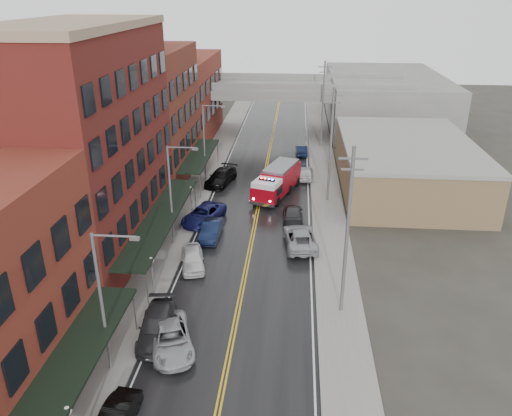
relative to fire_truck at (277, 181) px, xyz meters
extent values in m
cube|color=black|center=(-1.70, -6.28, -1.66)|extent=(11.00, 160.00, 0.02)
cube|color=slate|center=(-9.00, -6.28, -1.60)|extent=(3.00, 160.00, 0.15)
cube|color=slate|center=(5.60, -6.28, -1.60)|extent=(3.00, 160.00, 0.15)
cube|color=gray|center=(-7.35, -6.28, -1.60)|extent=(0.30, 160.00, 0.15)
cube|color=gray|center=(3.95, -6.28, -1.60)|extent=(0.30, 160.00, 0.15)
cube|color=#5C1818|center=(-15.00, -13.28, 7.33)|extent=(9.00, 20.00, 18.00)
cube|color=#5B291B|center=(-15.00, 4.22, 5.83)|extent=(9.00, 15.00, 15.00)
cube|color=maroon|center=(-15.00, 21.72, 4.33)|extent=(9.00, 20.00, 12.00)
cube|color=brown|center=(14.30, 3.72, 0.83)|extent=(14.00, 22.00, 5.00)
cube|color=slate|center=(16.30, 33.72, 2.33)|extent=(18.00, 30.00, 8.00)
cube|color=black|center=(-9.20, -32.28, 1.33)|extent=(2.60, 16.00, 0.18)
cylinder|color=slate|center=(-8.05, -24.68, -0.17)|extent=(0.10, 0.10, 3.00)
cube|color=black|center=(-9.20, -13.28, 1.33)|extent=(2.60, 18.00, 0.18)
cylinder|color=slate|center=(-8.05, -21.88, -0.17)|extent=(0.10, 0.10, 3.00)
cylinder|color=slate|center=(-8.05, -4.68, -0.17)|extent=(0.10, 0.10, 3.00)
cube|color=black|center=(-9.20, 4.22, 1.33)|extent=(2.60, 13.00, 0.18)
cylinder|color=slate|center=(-8.05, -1.88, -0.17)|extent=(0.10, 0.10, 3.00)
cylinder|color=slate|center=(-8.05, 10.32, -0.17)|extent=(0.10, 0.10, 3.00)
sphere|color=silver|center=(-8.10, -34.28, 1.23)|extent=(0.44, 0.44, 0.44)
cylinder|color=#59595B|center=(-8.10, -20.28, -0.27)|extent=(0.14, 0.14, 2.80)
sphere|color=silver|center=(-8.10, -20.28, 1.23)|extent=(0.44, 0.44, 0.44)
cylinder|color=#59595B|center=(-8.10, -6.28, -0.27)|extent=(0.14, 0.14, 2.80)
sphere|color=silver|center=(-8.10, -6.28, 1.23)|extent=(0.44, 0.44, 0.44)
cylinder|color=#59595B|center=(-8.50, -28.28, 2.83)|extent=(0.18, 0.18, 9.00)
cylinder|color=#59595B|center=(-7.30, -28.28, 7.23)|extent=(2.40, 0.12, 0.12)
cube|color=#59595B|center=(-6.20, -28.28, 7.13)|extent=(0.50, 0.22, 0.18)
cylinder|color=#59595B|center=(-8.50, -12.28, 2.83)|extent=(0.18, 0.18, 9.00)
cylinder|color=#59595B|center=(-7.30, -12.28, 7.23)|extent=(2.40, 0.12, 0.12)
cube|color=#59595B|center=(-6.20, -12.28, 7.13)|extent=(0.50, 0.22, 0.18)
cylinder|color=#59595B|center=(-8.50, 3.72, 2.83)|extent=(0.18, 0.18, 9.00)
cylinder|color=#59595B|center=(-7.30, 3.72, 7.23)|extent=(2.40, 0.12, 0.12)
cube|color=#59595B|center=(-6.20, 3.72, 7.13)|extent=(0.50, 0.22, 0.18)
cylinder|color=#59595B|center=(5.50, -21.28, 4.33)|extent=(0.24, 0.24, 12.00)
cube|color=#59595B|center=(5.50, -21.28, 9.53)|extent=(1.80, 0.12, 0.12)
cube|color=#59595B|center=(5.50, -21.28, 8.83)|extent=(1.40, 0.12, 0.12)
cylinder|color=#59595B|center=(5.50, -1.28, 4.33)|extent=(0.24, 0.24, 12.00)
cube|color=#59595B|center=(5.50, -1.28, 9.53)|extent=(1.80, 0.12, 0.12)
cube|color=#59595B|center=(5.50, -1.28, 8.83)|extent=(1.40, 0.12, 0.12)
cylinder|color=#59595B|center=(5.50, 18.72, 4.33)|extent=(0.24, 0.24, 12.00)
cube|color=#59595B|center=(5.50, 18.72, 9.53)|extent=(1.80, 0.12, 0.12)
cube|color=#59595B|center=(5.50, 18.72, 8.83)|extent=(1.40, 0.12, 0.12)
cube|color=slate|center=(-1.70, 25.72, 5.08)|extent=(40.00, 10.00, 1.50)
cube|color=slate|center=(-12.70, 25.72, 1.33)|extent=(1.60, 8.00, 6.00)
cube|color=slate|center=(9.30, 25.72, 1.33)|extent=(1.60, 8.00, 6.00)
cube|color=maroon|center=(0.42, 1.27, -0.02)|extent=(4.37, 6.39, 2.24)
cube|color=maroon|center=(-0.89, -2.67, -0.34)|extent=(3.40, 3.46, 1.60)
cube|color=silver|center=(-0.89, -2.67, 0.72)|extent=(3.20, 3.22, 0.53)
cube|color=black|center=(-0.82, -2.47, -0.02)|extent=(3.08, 2.46, 0.85)
cube|color=slate|center=(0.42, 1.27, 1.25)|extent=(3.98, 5.91, 0.32)
cube|color=black|center=(-0.89, -2.67, 1.07)|extent=(1.71, 0.82, 0.15)
sphere|color=#FF0C0C|center=(-1.44, -2.49, 1.16)|extent=(0.21, 0.21, 0.21)
sphere|color=#1933FF|center=(-0.33, -2.86, 1.16)|extent=(0.21, 0.21, 0.21)
cylinder|color=black|center=(-2.03, -2.41, -1.14)|extent=(1.13, 0.69, 1.06)
cylinder|color=black|center=(0.19, -3.14, -1.14)|extent=(1.13, 0.69, 1.06)
cylinder|color=black|center=(-0.86, 1.13, -1.14)|extent=(1.13, 0.69, 1.06)
cylinder|color=black|center=(1.36, 0.39, -1.14)|extent=(1.13, 0.69, 1.06)
cylinder|color=black|center=(-0.02, 3.66, -1.14)|extent=(1.13, 0.69, 1.06)
cylinder|color=black|center=(2.20, 2.92, -1.14)|extent=(1.13, 0.69, 1.06)
imported|color=#979A9F|center=(-5.38, -26.08, -0.92)|extent=(4.16, 5.91, 1.50)
imported|color=#2A2A2D|center=(-6.53, -24.98, -0.89)|extent=(2.77, 5.62, 1.57)
imported|color=silver|center=(-6.06, -16.04, -0.92)|extent=(2.83, 4.75, 1.51)
imported|color=#0E1732|center=(-5.40, -10.77, -0.92)|extent=(1.71, 4.60, 1.50)
imported|color=#151851|center=(-6.70, -7.48, -0.90)|extent=(4.23, 6.11, 1.55)
imported|color=black|center=(-6.55, 2.92, -0.84)|extent=(3.66, 6.13, 1.67)
imported|color=#96979D|center=(2.61, -11.67, -0.88)|extent=(3.33, 6.02, 1.59)
imported|color=#29292C|center=(1.90, -6.48, -0.98)|extent=(2.08, 4.84, 1.39)
imported|color=silver|center=(3.26, 5.52, -0.93)|extent=(1.86, 4.39, 1.48)
imported|color=black|center=(2.74, 14.94, -1.01)|extent=(1.66, 4.11, 1.33)
camera|label=1|loc=(2.00, -50.74, 18.95)|focal=35.00mm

